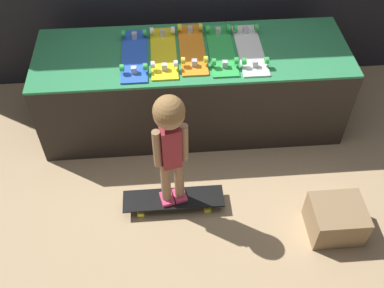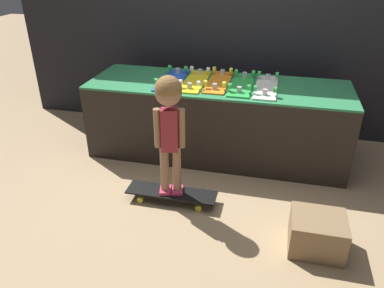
% 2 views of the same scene
% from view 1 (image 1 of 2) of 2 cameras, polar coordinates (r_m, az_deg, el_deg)
% --- Properties ---
extents(ground_plane, '(16.00, 16.00, 0.00)m').
position_cam_1_polar(ground_plane, '(3.72, 0.68, -2.54)').
color(ground_plane, tan).
extents(display_rack, '(2.49, 0.81, 0.74)m').
position_cam_1_polar(display_rack, '(3.83, 0.04, 7.15)').
color(display_rack, black).
rests_on(display_rack, ground_plane).
extents(skateboard_blue_on_rack, '(0.20, 0.67, 0.09)m').
position_cam_1_polar(skateboard_blue_on_rack, '(3.57, -7.32, 11.22)').
color(skateboard_blue_on_rack, blue).
rests_on(skateboard_blue_on_rack, display_rack).
extents(skateboard_yellow_on_rack, '(0.20, 0.67, 0.09)m').
position_cam_1_polar(skateboard_yellow_on_rack, '(3.58, -3.64, 11.63)').
color(skateboard_yellow_on_rack, yellow).
rests_on(skateboard_yellow_on_rack, display_rack).
extents(skateboard_orange_on_rack, '(0.20, 0.67, 0.09)m').
position_cam_1_polar(skateboard_orange_on_rack, '(3.61, 0.01, 12.12)').
color(skateboard_orange_on_rack, orange).
rests_on(skateboard_orange_on_rack, display_rack).
extents(skateboard_green_on_rack, '(0.20, 0.67, 0.09)m').
position_cam_1_polar(skateboard_green_on_rack, '(3.60, 3.72, 11.95)').
color(skateboard_green_on_rack, green).
rests_on(skateboard_green_on_rack, display_rack).
extents(skateboard_white_on_rack, '(0.20, 0.67, 0.09)m').
position_cam_1_polar(skateboard_white_on_rack, '(3.63, 7.37, 11.92)').
color(skateboard_white_on_rack, white).
rests_on(skateboard_white_on_rack, display_rack).
extents(skateboard_on_floor, '(0.76, 0.20, 0.09)m').
position_cam_1_polar(skateboard_on_floor, '(3.41, -2.37, -7.04)').
color(skateboard_on_floor, black).
rests_on(skateboard_on_floor, ground_plane).
extents(child, '(0.24, 0.20, 1.00)m').
position_cam_1_polar(child, '(2.86, -2.80, 1.30)').
color(child, '#E03D6B').
rests_on(child, skateboard_on_floor).
extents(storage_box, '(0.37, 0.33, 0.26)m').
position_cam_1_polar(storage_box, '(3.40, 17.79, -9.06)').
color(storage_box, '#8E704C').
rests_on(storage_box, ground_plane).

